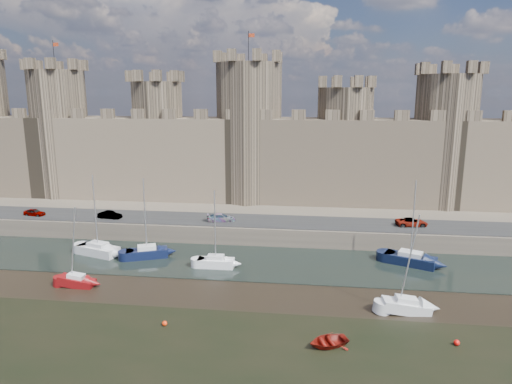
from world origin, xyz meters
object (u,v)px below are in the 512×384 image
car_2 (221,218)px  sailboat_1 (147,252)px  car_0 (34,212)px  sailboat_0 (98,249)px  car_3 (412,222)px  sailboat_4 (77,280)px  car_1 (110,215)px  sailboat_3 (410,259)px  sailboat_2 (216,262)px  sailboat_5 (406,305)px

car_2 → sailboat_1: (-7.79, -9.22, -2.27)m
car_0 → car_2: (28.53, 0.41, 0.04)m
car_0 → sailboat_0: bearing=-114.5°
car_2 → sailboat_0: 17.19m
car_3 → sailboat_4: bearing=108.9°
car_1 → car_3: car_3 is taller
car_0 → car_1: size_ratio=0.91×
sailboat_3 → car_1: bearing=-165.5°
car_1 → sailboat_3: sailboat_3 is taller
sailboat_0 → sailboat_3: bearing=19.8°
car_0 → sailboat_4: 24.40m
car_2 → sailboat_2: bearing=176.1°
sailboat_2 → sailboat_5: bearing=-24.3°
car_2 → car_0: bearing=78.9°
car_0 → car_3: size_ratio=0.74×
car_3 → sailboat_2: (-25.19, -12.20, -2.33)m
car_1 → sailboat_1: (8.75, -8.67, -2.27)m
car_0 → sailboat_1: bearing=-106.1°
car_0 → sailboat_0: 16.61m
car_0 → car_2: size_ratio=0.80×
car_2 → sailboat_2: 11.65m
sailboat_0 → sailboat_3: size_ratio=1.00×
car_1 → car_3: bearing=-80.8°
sailboat_0 → sailboat_1: 6.69m
car_1 → sailboat_5: bearing=-109.8°
sailboat_1 → car_1: bearing=113.2°
sailboat_1 → sailboat_5: (29.93, -11.11, -0.10)m
car_3 → sailboat_1: size_ratio=0.42×
car_3 → sailboat_0: bearing=96.0°
sailboat_0 → sailboat_1: (6.69, -0.24, -0.00)m
sailboat_2 → sailboat_3: bearing=8.5°
car_2 → sailboat_1: size_ratio=0.39×
car_1 → sailboat_1: sailboat_1 is taller
sailboat_5 → sailboat_4: bearing=171.6°
car_3 → sailboat_3: size_ratio=0.41×
car_3 → sailboat_2: sailboat_2 is taller
car_3 → sailboat_2: 28.09m
car_1 → sailboat_3: 42.25m
sailboat_3 → sailboat_4: 38.99m
sailboat_5 → car_1: bearing=147.5°
sailboat_1 → sailboat_2: bearing=-34.6°
sailboat_0 → sailboat_1: sailboat_0 is taller
sailboat_1 → sailboat_5: sailboat_1 is taller
car_1 → sailboat_5: size_ratio=0.36×
car_3 → sailboat_2: size_ratio=0.46×
sailboat_2 → sailboat_4: sailboat_2 is taller
car_0 → sailboat_5: bearing=-104.5°
car_0 → sailboat_4: bearing=-131.3°
car_1 → sailboat_0: sailboat_0 is taller
car_1 → sailboat_2: bearing=-113.4°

